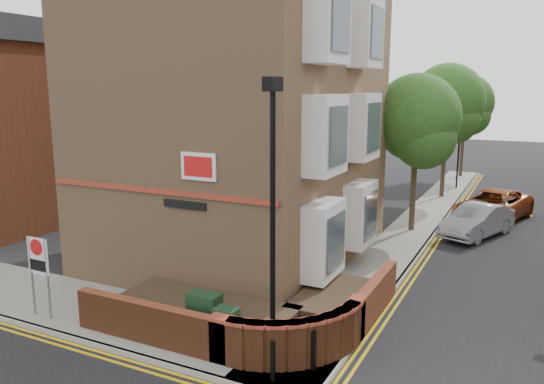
{
  "coord_description": "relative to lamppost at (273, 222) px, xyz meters",
  "views": [
    {
      "loc": [
        6.54,
        -8.75,
        6.2
      ],
      "look_at": [
        0.19,
        4.0,
        3.39
      ],
      "focal_mm": 35.0,
      "sensor_mm": 36.0,
      "label": 1
    }
  ],
  "objects": [
    {
      "name": "utility_cabinet_small",
      "position": [
        -1.1,
        -0.2,
        -2.67
      ],
      "size": [
        0.55,
        0.4,
        1.1
      ],
      "primitive_type": "cube",
      "color": "#16321D",
      "rests_on": "pavement_corner"
    },
    {
      "name": "red_car_main",
      "position": [
        3.4,
        16.58,
        -2.62
      ],
      "size": [
        3.7,
        5.66,
        1.45
      ],
      "primitive_type": "imported",
      "rotation": [
        0.0,
        0.0,
        -0.27
      ],
      "color": "maroon",
      "rests_on": "ground"
    },
    {
      "name": "side_building",
      "position": [
        -16.6,
        6.8,
        1.2
      ],
      "size": [
        6.4,
        10.4,
        9.0
      ],
      "color": "brown",
      "rests_on": "ground"
    },
    {
      "name": "lamppost",
      "position": [
        0.0,
        0.0,
        0.0
      ],
      "size": [
        0.25,
        0.5,
        6.3
      ],
      "color": "black",
      "rests_on": "pavement_corner"
    },
    {
      "name": "zone_sign",
      "position": [
        -6.6,
        -0.7,
        -1.7
      ],
      "size": [
        0.72,
        0.07,
        2.2
      ],
      "color": "slate",
      "rests_on": "pavement_corner"
    },
    {
      "name": "traffic_light_assembly",
      "position": [
        0.8,
        23.8,
        -0.56
      ],
      "size": [
        0.2,
        0.16,
        4.2
      ],
      "color": "black",
      "rests_on": "pavement_main"
    },
    {
      "name": "pavement_corner",
      "position": [
        -5.1,
        0.3,
        -3.28
      ],
      "size": [
        13.0,
        3.0,
        0.12
      ],
      "primitive_type": "cube",
      "color": "gray",
      "rests_on": "ground"
    },
    {
      "name": "bollard_near",
      "position": [
        0.4,
        -0.8,
        -2.77
      ],
      "size": [
        0.11,
        0.11,
        0.9
      ],
      "primitive_type": "cylinder",
      "color": "black",
      "rests_on": "pavement_corner"
    },
    {
      "name": "tree_mid",
      "position": [
        0.4,
        20.85,
        1.85
      ],
      "size": [
        4.03,
        4.03,
        7.42
      ],
      "color": "#382B1E",
      "rests_on": "pavement_main"
    },
    {
      "name": "tree_far",
      "position": [
        0.4,
        28.85,
        1.57
      ],
      "size": [
        3.81,
        3.81,
        7.0
      ],
      "color": "#382B1E",
      "rests_on": "pavement_main"
    },
    {
      "name": "pavement_main",
      "position": [
        0.4,
        14.8,
        -3.28
      ],
      "size": [
        2.0,
        32.0,
        0.12
      ],
      "primitive_type": "cube",
      "color": "gray",
      "rests_on": "ground"
    },
    {
      "name": "silver_car_near",
      "position": [
        3.02,
        13.33,
        -2.67
      ],
      "size": [
        2.81,
        4.32,
        1.35
      ],
      "primitive_type": "imported",
      "rotation": [
        0.0,
        0.0,
        -0.37
      ],
      "color": "gray",
      "rests_on": "ground"
    },
    {
      "name": "yellow_lines_main",
      "position": [
        1.65,
        14.8,
        -3.34
      ],
      "size": [
        0.28,
        32.0,
        0.01
      ],
      "primitive_type": "cube",
      "color": "gold",
      "rests_on": "ground"
    },
    {
      "name": "utility_cabinet_large",
      "position": [
        -1.9,
        0.1,
        -2.62
      ],
      "size": [
        0.8,
        0.45,
        1.2
      ],
      "primitive_type": "cube",
      "color": "#16321D",
      "rests_on": "pavement_corner"
    },
    {
      "name": "yellow_lines_side",
      "position": [
        -5.1,
        -1.45,
        -3.34
      ],
      "size": [
        13.0,
        0.28,
        0.01
      ],
      "primitive_type": "cube",
      "color": "gold",
      "rests_on": "ground"
    },
    {
      "name": "ground",
      "position": [
        -1.6,
        -1.2,
        -3.34
      ],
      "size": [
        120.0,
        120.0,
        0.0
      ],
      "primitive_type": "plane",
      "color": "black",
      "rests_on": "ground"
    },
    {
      "name": "garden_wall",
      "position": [
        -1.6,
        1.3,
        -3.34
      ],
      "size": [
        6.8,
        6.0,
        1.2
      ],
      "primitive_type": null,
      "color": "brown",
      "rests_on": "ground"
    },
    {
      "name": "corner_building",
      "position": [
        -4.44,
        6.8,
        2.88
      ],
      "size": [
        8.95,
        10.4,
        13.6
      ],
      "color": "#9C7653",
      "rests_on": "ground"
    },
    {
      "name": "bollard_far",
      "position": [
        1.0,
        -0.0,
        -2.77
      ],
      "size": [
        0.11,
        0.11,
        0.9
      ],
      "primitive_type": "cylinder",
      "color": "black",
      "rests_on": "pavement_corner"
    },
    {
      "name": "kerb_side",
      "position": [
        -5.1,
        -1.2,
        -3.28
      ],
      "size": [
        13.0,
        0.15,
        0.12
      ],
      "primitive_type": "cube",
      "color": "gray",
      "rests_on": "ground"
    },
    {
      "name": "tree_near",
      "position": [
        0.4,
        12.85,
        1.36
      ],
      "size": [
        3.64,
        3.65,
        6.7
      ],
      "color": "#382B1E",
      "rests_on": "pavement_main"
    },
    {
      "name": "kerb_main_near",
      "position": [
        1.4,
        14.8,
        -3.28
      ],
      "size": [
        0.15,
        32.0,
        0.12
      ],
      "primitive_type": "cube",
      "color": "gray",
      "rests_on": "ground"
    }
  ]
}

